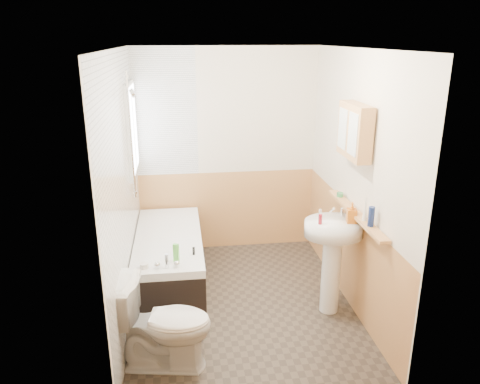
% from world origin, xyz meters
% --- Properties ---
extents(floor, '(2.80, 2.80, 0.00)m').
position_xyz_m(floor, '(0.00, 0.00, 0.00)').
color(floor, '#2F2821').
rests_on(floor, ground).
extents(ceiling, '(2.80, 2.80, 0.00)m').
position_xyz_m(ceiling, '(0.00, 0.00, 2.50)').
color(ceiling, white).
rests_on(ceiling, ground).
extents(wall_back, '(2.20, 0.02, 2.50)m').
position_xyz_m(wall_back, '(0.00, 1.41, 1.25)').
color(wall_back, beige).
rests_on(wall_back, ground).
extents(wall_front, '(2.20, 0.02, 2.50)m').
position_xyz_m(wall_front, '(0.00, -1.41, 1.25)').
color(wall_front, beige).
rests_on(wall_front, ground).
extents(wall_left, '(0.02, 2.80, 2.50)m').
position_xyz_m(wall_left, '(-1.11, 0.00, 1.25)').
color(wall_left, beige).
rests_on(wall_left, ground).
extents(wall_right, '(0.02, 2.80, 2.50)m').
position_xyz_m(wall_right, '(1.11, 0.00, 1.25)').
color(wall_right, beige).
rests_on(wall_right, ground).
extents(wainscot_right, '(0.01, 2.80, 1.00)m').
position_xyz_m(wainscot_right, '(1.09, 0.00, 0.50)').
color(wainscot_right, tan).
rests_on(wainscot_right, wall_right).
extents(wainscot_front, '(2.20, 0.01, 1.00)m').
position_xyz_m(wainscot_front, '(0.00, -1.39, 0.50)').
color(wainscot_front, tan).
rests_on(wainscot_front, wall_front).
extents(wainscot_back, '(2.20, 0.01, 1.00)m').
position_xyz_m(wainscot_back, '(0.00, 1.39, 0.50)').
color(wainscot_back, tan).
rests_on(wainscot_back, wall_back).
extents(tile_cladding_left, '(0.01, 2.80, 2.50)m').
position_xyz_m(tile_cladding_left, '(-1.09, 0.00, 1.25)').
color(tile_cladding_left, white).
rests_on(tile_cladding_left, wall_left).
extents(tile_return_back, '(0.75, 0.01, 1.50)m').
position_xyz_m(tile_return_back, '(-0.73, 1.39, 1.75)').
color(tile_return_back, white).
rests_on(tile_return_back, wall_back).
extents(window, '(0.03, 0.79, 0.99)m').
position_xyz_m(window, '(-1.06, 0.95, 1.65)').
color(window, white).
rests_on(window, wall_left).
extents(bathtub, '(0.70, 1.68, 0.71)m').
position_xyz_m(bathtub, '(-0.73, 0.50, 0.30)').
color(bathtub, black).
rests_on(bathtub, floor).
extents(shower_riser, '(0.11, 0.09, 1.28)m').
position_xyz_m(shower_riser, '(-1.04, 0.56, 1.75)').
color(shower_riser, silver).
rests_on(shower_riser, wall_left).
extents(toilet, '(0.86, 0.57, 0.78)m').
position_xyz_m(toilet, '(-0.76, -0.85, 0.39)').
color(toilet, white).
rests_on(toilet, floor).
extents(sink, '(0.56, 0.45, 1.08)m').
position_xyz_m(sink, '(0.84, -0.24, 0.68)').
color(sink, white).
rests_on(sink, floor).
extents(pine_shelf, '(0.10, 1.33, 0.03)m').
position_xyz_m(pine_shelf, '(1.04, -0.25, 1.02)').
color(pine_shelf, tan).
rests_on(pine_shelf, wall_right).
extents(medicine_cabinet, '(0.14, 0.55, 0.50)m').
position_xyz_m(medicine_cabinet, '(1.01, -0.13, 1.78)').
color(medicine_cabinet, tan).
rests_on(medicine_cabinet, wall_right).
extents(foam_can, '(0.06, 0.06, 0.18)m').
position_xyz_m(foam_can, '(1.04, -0.59, 1.13)').
color(foam_can, navy).
rests_on(foam_can, pine_shelf).
extents(green_bottle, '(0.06, 0.06, 0.23)m').
position_xyz_m(green_bottle, '(1.04, -0.46, 1.15)').
color(green_bottle, silver).
rests_on(green_bottle, pine_shelf).
extents(black_jar, '(0.07, 0.07, 0.04)m').
position_xyz_m(black_jar, '(1.04, 0.20, 1.06)').
color(black_jar, '#388447').
rests_on(black_jar, pine_shelf).
extents(soap_bottle, '(0.12, 0.21, 0.09)m').
position_xyz_m(soap_bottle, '(0.98, -0.30, 1.00)').
color(soap_bottle, orange).
rests_on(soap_bottle, sink).
extents(clear_bottle, '(0.04, 0.04, 0.09)m').
position_xyz_m(clear_bottle, '(0.68, -0.30, 1.01)').
color(clear_bottle, maroon).
rests_on(clear_bottle, sink).
extents(blue_gel, '(0.06, 0.05, 0.18)m').
position_xyz_m(blue_gel, '(-0.64, -0.13, 0.66)').
color(blue_gel, '#59C647').
rests_on(blue_gel, bathtub).
extents(cream_jar, '(0.09, 0.09, 0.05)m').
position_xyz_m(cream_jar, '(-0.94, -0.22, 0.60)').
color(cream_jar, silver).
rests_on(cream_jar, bathtub).
extents(orange_bottle, '(0.03, 0.03, 0.08)m').
position_xyz_m(orange_bottle, '(-0.47, 0.01, 0.61)').
color(orange_bottle, black).
rests_on(orange_bottle, bathtub).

